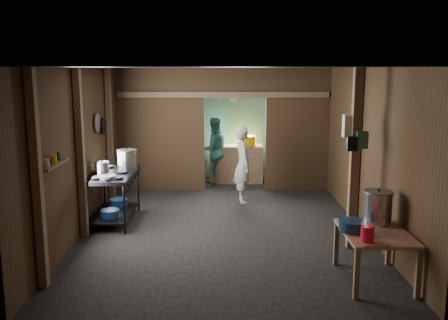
{
  "coord_description": "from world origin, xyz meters",
  "views": [
    {
      "loc": [
        -0.05,
        -8.16,
        2.58
      ],
      "look_at": [
        0.0,
        -0.2,
        1.1
      ],
      "focal_mm": 39.42,
      "sensor_mm": 36.0,
      "label": 1
    }
  ],
  "objects_px": {
    "stove_pot_large": "(127,159)",
    "pink_bucket": "(367,234)",
    "stock_pot": "(378,208)",
    "gas_range": "(114,197)",
    "cook": "(243,164)",
    "prep_table": "(374,256)",
    "yellow_tub": "(247,141)"
  },
  "relations": [
    {
      "from": "stove_pot_large",
      "to": "pink_bucket",
      "type": "height_order",
      "value": "stove_pot_large"
    },
    {
      "from": "stove_pot_large",
      "to": "stock_pot",
      "type": "distance_m",
      "value": 4.44
    },
    {
      "from": "gas_range",
      "to": "cook",
      "type": "relative_size",
      "value": 0.96
    },
    {
      "from": "gas_range",
      "to": "stock_pot",
      "type": "relative_size",
      "value": 3.27
    },
    {
      "from": "stock_pot",
      "to": "cook",
      "type": "xyz_separation_m",
      "value": [
        -1.57,
        3.32,
        -0.08
      ]
    },
    {
      "from": "prep_table",
      "to": "stove_pot_large",
      "type": "relative_size",
      "value": 3.07
    },
    {
      "from": "stove_pot_large",
      "to": "cook",
      "type": "distance_m",
      "value": 2.26
    },
    {
      "from": "yellow_tub",
      "to": "cook",
      "type": "height_order",
      "value": "cook"
    },
    {
      "from": "stock_pot",
      "to": "yellow_tub",
      "type": "relative_size",
      "value": 1.1
    },
    {
      "from": "stock_pot",
      "to": "pink_bucket",
      "type": "relative_size",
      "value": 2.41
    },
    {
      "from": "prep_table",
      "to": "yellow_tub",
      "type": "xyz_separation_m",
      "value": [
        -1.29,
        5.41,
        0.65
      ]
    },
    {
      "from": "stock_pot",
      "to": "cook",
      "type": "bearing_deg",
      "value": 115.28
    },
    {
      "from": "stove_pot_large",
      "to": "cook",
      "type": "xyz_separation_m",
      "value": [
        2.09,
        0.82,
        -0.26
      ]
    },
    {
      "from": "stove_pot_large",
      "to": "stock_pot",
      "type": "bearing_deg",
      "value": -34.31
    },
    {
      "from": "stove_pot_large",
      "to": "stock_pot",
      "type": "height_order",
      "value": "stove_pot_large"
    },
    {
      "from": "stock_pot",
      "to": "pink_bucket",
      "type": "distance_m",
      "value": 0.77
    },
    {
      "from": "pink_bucket",
      "to": "cook",
      "type": "relative_size",
      "value": 0.12
    },
    {
      "from": "yellow_tub",
      "to": "gas_range",
      "type": "bearing_deg",
      "value": -128.83
    },
    {
      "from": "gas_range",
      "to": "pink_bucket",
      "type": "relative_size",
      "value": 7.9
    },
    {
      "from": "stove_pot_large",
      "to": "stock_pot",
      "type": "xyz_separation_m",
      "value": [
        3.66,
        -2.5,
        -0.17
      ]
    },
    {
      "from": "pink_bucket",
      "to": "yellow_tub",
      "type": "bearing_deg",
      "value": 100.72
    },
    {
      "from": "gas_range",
      "to": "prep_table",
      "type": "distance_m",
      "value": 4.42
    },
    {
      "from": "gas_range",
      "to": "prep_table",
      "type": "xyz_separation_m",
      "value": [
        3.71,
        -2.41,
        -0.11
      ]
    },
    {
      "from": "gas_range",
      "to": "stock_pot",
      "type": "distance_m",
      "value": 4.37
    },
    {
      "from": "gas_range",
      "to": "prep_table",
      "type": "bearing_deg",
      "value": -32.96
    },
    {
      "from": "stock_pot",
      "to": "gas_range",
      "type": "bearing_deg",
      "value": 151.71
    },
    {
      "from": "prep_table",
      "to": "stock_pot",
      "type": "height_order",
      "value": "stock_pot"
    },
    {
      "from": "stove_pot_large",
      "to": "pink_bucket",
      "type": "xyz_separation_m",
      "value": [
        3.33,
        -3.19,
        -0.28
      ]
    },
    {
      "from": "gas_range",
      "to": "prep_table",
      "type": "relative_size",
      "value": 1.35
    },
    {
      "from": "stock_pot",
      "to": "yellow_tub",
      "type": "distance_m",
      "value": 5.26
    },
    {
      "from": "gas_range",
      "to": "stock_pot",
      "type": "height_order",
      "value": "stock_pot"
    },
    {
      "from": "yellow_tub",
      "to": "cook",
      "type": "distance_m",
      "value": 1.76
    }
  ]
}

